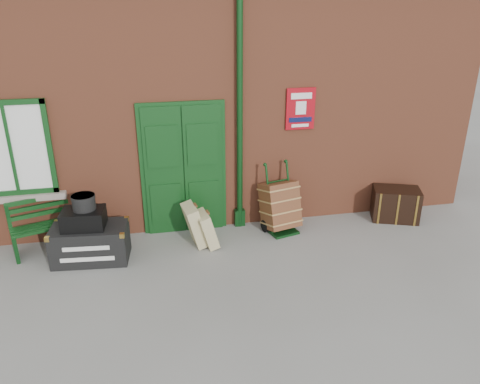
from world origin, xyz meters
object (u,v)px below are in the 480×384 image
object	(u,v)px
houdini_trunk	(91,243)
porter_trolley	(280,206)
dark_trunk	(395,204)
bench	(58,221)

from	to	relation	value
houdini_trunk	porter_trolley	distance (m)	3.16
houdini_trunk	dark_trunk	xyz separation A→B (m)	(5.33, 0.37, 0.01)
bench	dark_trunk	bearing A→B (deg)	-20.37
bench	porter_trolley	bearing A→B (deg)	-21.48
bench	porter_trolley	xyz separation A→B (m)	(3.67, -0.19, 0.01)
bench	houdini_trunk	distance (m)	0.79
houdini_trunk	dark_trunk	distance (m)	5.34
houdini_trunk	porter_trolley	size ratio (longest dim) A/B	0.95
porter_trolley	dark_trunk	world-z (taller)	porter_trolley
porter_trolley	dark_trunk	bearing A→B (deg)	-14.41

